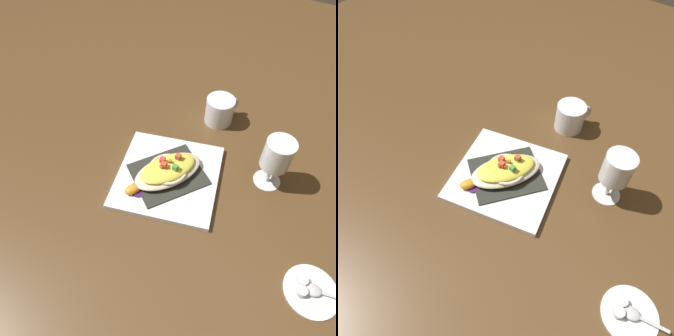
% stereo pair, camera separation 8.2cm
% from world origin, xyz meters
% --- Properties ---
extents(ground_plane, '(2.60, 2.60, 0.00)m').
position_xyz_m(ground_plane, '(0.00, 0.00, 0.00)').
color(ground_plane, brown).
extents(square_plate, '(0.33, 0.33, 0.02)m').
position_xyz_m(square_plate, '(0.00, 0.00, 0.01)').
color(square_plate, white).
rests_on(square_plate, ground_plane).
extents(folded_napkin, '(0.24, 0.24, 0.00)m').
position_xyz_m(folded_napkin, '(0.00, 0.00, 0.02)').
color(folded_napkin, '#2C2E28').
rests_on(folded_napkin, square_plate).
extents(gratin_dish, '(0.19, 0.22, 0.05)m').
position_xyz_m(gratin_dish, '(-0.00, -0.00, 0.04)').
color(gratin_dish, beige).
rests_on(gratin_dish, folded_napkin).
extents(orange_garnish, '(0.06, 0.06, 0.02)m').
position_xyz_m(orange_garnish, '(0.05, 0.09, 0.02)').
color(orange_garnish, '#471D66').
rests_on(orange_garnish, square_plate).
extents(coffee_mug, '(0.09, 0.11, 0.08)m').
position_xyz_m(coffee_mug, '(-0.03, -0.28, 0.04)').
color(coffee_mug, white).
rests_on(coffee_mug, ground_plane).
extents(stemmed_glass, '(0.07, 0.07, 0.15)m').
position_xyz_m(stemmed_glass, '(-0.24, -0.12, 0.10)').
color(stemmed_glass, white).
rests_on(stemmed_glass, ground_plane).
extents(creamer_saucer, '(0.12, 0.12, 0.01)m').
position_xyz_m(creamer_saucer, '(-0.42, 0.12, 0.00)').
color(creamer_saucer, white).
rests_on(creamer_saucer, ground_plane).
extents(spoon, '(0.10, 0.04, 0.01)m').
position_xyz_m(spoon, '(-0.42, 0.12, 0.01)').
color(spoon, silver).
rests_on(spoon, creamer_saucer).
extents(creamer_cup_0, '(0.02, 0.02, 0.02)m').
position_xyz_m(creamer_cup_0, '(-0.39, 0.11, 0.02)').
color(creamer_cup_0, white).
rests_on(creamer_cup_0, creamer_saucer).
extents(creamer_cup_1, '(0.02, 0.02, 0.02)m').
position_xyz_m(creamer_cup_1, '(-0.40, 0.14, 0.02)').
color(creamer_cup_1, white).
rests_on(creamer_cup_1, creamer_saucer).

